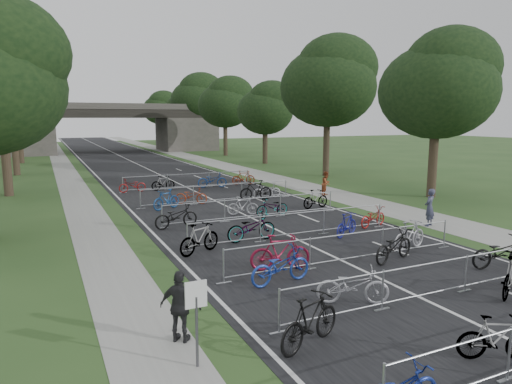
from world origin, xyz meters
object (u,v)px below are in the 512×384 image
at_px(pedestrian_c, 181,307).
at_px(park_sign, 196,308).
at_px(bike_1, 497,339).
at_px(overpass_bridge, 111,128).
at_px(pedestrian_a, 429,208).
at_px(pedestrian_b, 326,184).

bearing_deg(pedestrian_c, park_sign, 128.06).
bearing_deg(bike_1, overpass_bridge, 27.66).
bearing_deg(pedestrian_c, overpass_bridge, -58.32).
distance_m(pedestrian_a, pedestrian_c, 14.85).
xyz_separation_m(park_sign, pedestrian_c, (0.00, 1.17, -0.44)).
xyz_separation_m(pedestrian_a, pedestrian_b, (0.46, 9.24, -0.10)).
bearing_deg(pedestrian_a, overpass_bridge, -106.72).
distance_m(overpass_bridge, pedestrian_a, 55.35).
bearing_deg(pedestrian_c, bike_1, -174.12).
distance_m(overpass_bridge, pedestrian_b, 46.28).
bearing_deg(park_sign, pedestrian_c, 90.00).
height_order(park_sign, pedestrian_b, park_sign).
distance_m(overpass_bridge, bike_1, 64.49).
distance_m(park_sign, pedestrian_a, 15.36).
xyz_separation_m(park_sign, bike_1, (5.69, -2.41, -0.78)).
bearing_deg(pedestrian_a, pedestrian_c, -0.13).
xyz_separation_m(pedestrian_a, pedestrian_c, (-13.60, -5.96, -0.05)).
height_order(bike_1, pedestrian_a, pedestrian_a).
bearing_deg(park_sign, pedestrian_b, 49.34).
distance_m(bike_1, pedestrian_a, 12.40).
height_order(bike_1, pedestrian_b, pedestrian_b).
height_order(overpass_bridge, park_sign, overpass_bridge).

